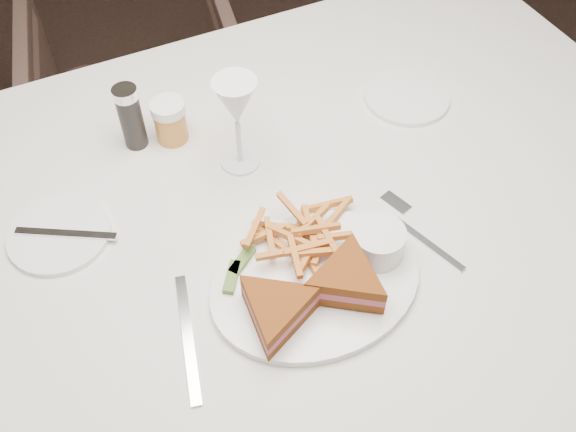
# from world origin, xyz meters

# --- Properties ---
(table) EXTENTS (1.61, 1.16, 0.75)m
(table) POSITION_xyz_m (-0.03, 0.25, 0.38)
(table) COLOR silver
(table) RESTS_ON ground
(chair_far) EXTENTS (0.73, 0.70, 0.61)m
(chair_far) POSITION_xyz_m (0.06, 1.19, 0.30)
(chair_far) COLOR #49342D
(chair_far) RESTS_ON ground
(table_setting) EXTENTS (0.83, 0.63, 0.18)m
(table_setting) POSITION_xyz_m (-0.04, 0.19, 0.79)
(table_setting) COLOR white
(table_setting) RESTS_ON table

